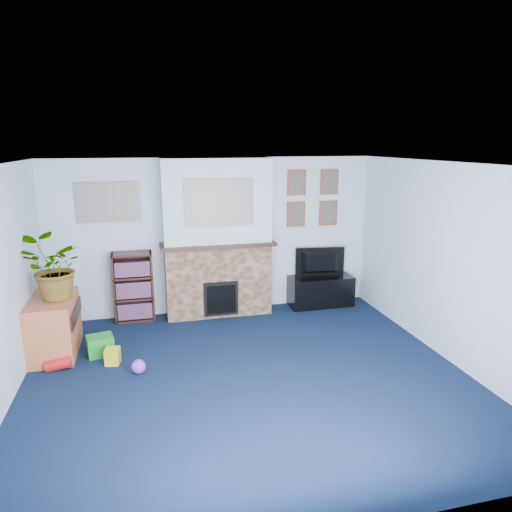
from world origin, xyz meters
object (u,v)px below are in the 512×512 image
object	(u,v)px
bookshelf	(134,288)
tv_stand	(320,292)
television	(321,263)
sideboard	(54,327)

from	to	relation	value
bookshelf	tv_stand	bearing A→B (deg)	-1.48
television	sideboard	bearing A→B (deg)	19.86
television	tv_stand	bearing A→B (deg)	97.49
tv_stand	television	size ratio (longest dim) A/B	1.28
television	sideboard	world-z (taller)	television
tv_stand	television	world-z (taller)	television
television	sideboard	distance (m)	4.03
bookshelf	sideboard	bearing A→B (deg)	-136.59
television	bookshelf	xyz separation A→B (m)	(-2.95, 0.06, -0.22)
bookshelf	television	bearing A→B (deg)	-1.10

